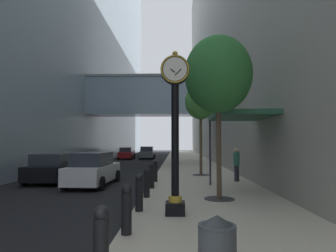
# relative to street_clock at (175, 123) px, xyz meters

# --- Properties ---
(ground_plane) EXTENTS (110.00, 110.00, 0.00)m
(ground_plane) POSITION_rel_street_clock_xyz_m (-1.30, 20.71, -2.74)
(ground_plane) COLOR black
(ground_plane) RESTS_ON ground
(sidewalk_right) EXTENTS (5.28, 80.00, 0.14)m
(sidewalk_right) POSITION_rel_street_clock_xyz_m (1.35, 23.71, -2.67)
(sidewalk_right) COLOR #BCB29E
(sidewalk_right) RESTS_ON ground
(building_block_right) EXTENTS (9.00, 80.00, 36.15)m
(building_block_right) POSITION_rel_street_clock_xyz_m (8.49, 23.71, 15.34)
(building_block_right) COLOR gray
(building_block_right) RESTS_ON ground
(street_clock) EXTENTS (0.84, 0.55, 4.73)m
(street_clock) POSITION_rel_street_clock_xyz_m (0.00, 0.00, 0.00)
(street_clock) COLOR black
(street_clock) RESTS_ON sidewalk_right
(bollard_nearest) EXTENTS (0.25, 0.25, 1.11)m
(bollard_nearest) POSITION_rel_street_clock_xyz_m (-1.08, -4.03, -2.02)
(bollard_nearest) COLOR black
(bollard_nearest) RESTS_ON sidewalk_right
(bollard_second) EXTENTS (0.25, 0.25, 1.11)m
(bollard_second) POSITION_rel_street_clock_xyz_m (-1.08, -1.83, -2.02)
(bollard_second) COLOR black
(bollard_second) RESTS_ON sidewalk_right
(bollard_third) EXTENTS (0.25, 0.25, 1.11)m
(bollard_third) POSITION_rel_street_clock_xyz_m (-1.08, 0.38, -2.02)
(bollard_third) COLOR black
(bollard_third) RESTS_ON sidewalk_right
(bollard_fourth) EXTENTS (0.25, 0.25, 1.11)m
(bollard_fourth) POSITION_rel_street_clock_xyz_m (-1.08, 2.58, -2.02)
(bollard_fourth) COLOR black
(bollard_fourth) RESTS_ON sidewalk_right
(bollard_fifth) EXTENTS (0.25, 0.25, 1.11)m
(bollard_fifth) POSITION_rel_street_clock_xyz_m (-1.08, 4.79, -2.02)
(bollard_fifth) COLOR black
(bollard_fifth) RESTS_ON sidewalk_right
(bollard_sixth) EXTENTS (0.25, 0.25, 1.11)m
(bollard_sixth) POSITION_rel_street_clock_xyz_m (-1.08, 6.99, -2.02)
(bollard_sixth) COLOR black
(bollard_sixth) RESTS_ON sidewalk_right
(street_tree_near) EXTENTS (2.49, 2.49, 6.00)m
(street_tree_near) POSITION_rel_street_clock_xyz_m (1.58, 2.31, 1.95)
(street_tree_near) COLOR #333335
(street_tree_near) RESTS_ON sidewalk_right
(street_tree_mid_near) EXTENTS (1.99, 1.99, 5.82)m
(street_tree_mid_near) POSITION_rel_street_clock_xyz_m (1.58, 10.20, 2.03)
(street_tree_mid_near) COLOR #333335
(street_tree_mid_near) RESTS_ON sidewalk_right
(pedestrian_walking) EXTENTS (0.46, 0.46, 1.78)m
(pedestrian_walking) POSITION_rel_street_clock_xyz_m (3.22, 7.24, -1.65)
(pedestrian_walking) COLOR #23232D
(pedestrian_walking) RESTS_ON sidewalk_right
(storefront_awning) EXTENTS (2.40, 3.60, 3.30)m
(storefront_awning) POSITION_rel_street_clock_xyz_m (2.75, 4.20, 0.54)
(storefront_awning) COLOR #235138
(storefront_awning) RESTS_ON sidewalk_right
(car_white_near) EXTENTS (2.04, 4.54, 1.68)m
(car_white_near) POSITION_rel_street_clock_xyz_m (-4.21, 6.43, -1.92)
(car_white_near) COLOR silver
(car_white_near) RESTS_ON ground
(car_grey_mid) EXTENTS (2.16, 4.34, 1.67)m
(car_grey_mid) POSITION_rel_street_clock_xyz_m (-3.96, 31.27, -1.93)
(car_grey_mid) COLOR slate
(car_grey_mid) RESTS_ON ground
(car_red_far) EXTENTS (2.06, 4.40, 1.56)m
(car_red_far) POSITION_rel_street_clock_xyz_m (-6.59, 30.26, -1.97)
(car_red_far) COLOR #AD191E
(car_red_far) RESTS_ON ground
(car_black_trailing) EXTENTS (2.22, 4.54, 1.58)m
(car_black_trailing) POSITION_rel_street_clock_xyz_m (-6.80, 7.79, -1.97)
(car_black_trailing) COLOR black
(car_black_trailing) RESTS_ON ground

